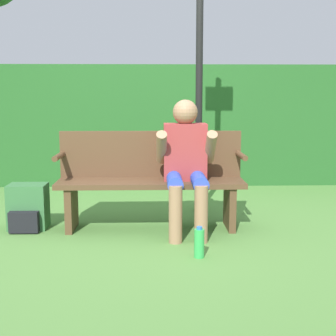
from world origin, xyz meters
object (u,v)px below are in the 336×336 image
at_px(park_bench, 151,178).
at_px(signpost, 199,61).
at_px(backpack, 28,208).
at_px(water_bottle, 199,243).
at_px(person_seated, 186,159).
at_px(parked_car, 336,113).

relative_size(park_bench, signpost, 0.62).
xyz_separation_m(park_bench, backpack, (-1.10, -0.04, -0.26)).
bearing_deg(backpack, signpost, 20.64).
relative_size(backpack, water_bottle, 1.71).
bearing_deg(park_bench, signpost, 49.18).
bearing_deg(person_seated, parked_car, 62.26).
relative_size(person_seated, parked_car, 0.24).
xyz_separation_m(person_seated, parked_car, (5.04, 9.58, 0.01)).
xyz_separation_m(water_bottle, parked_car, (4.98, 10.27, 0.54)).
distance_m(backpack, water_bottle, 1.66).
relative_size(backpack, parked_car, 0.08).
bearing_deg(park_bench, water_bottle, -66.36).
relative_size(park_bench, parked_car, 0.35).
bearing_deg(water_bottle, person_seated, 94.61).
xyz_separation_m(backpack, parked_car, (6.44, 9.48, 0.46)).
bearing_deg(person_seated, backpack, 176.24).
bearing_deg(signpost, backpack, -159.36).
bearing_deg(backpack, parked_car, 55.82).
bearing_deg(backpack, water_bottle, -28.30).
bearing_deg(water_bottle, parked_car, 64.13).
bearing_deg(water_bottle, signpost, 85.11).
bearing_deg(person_seated, park_bench, 156.69).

